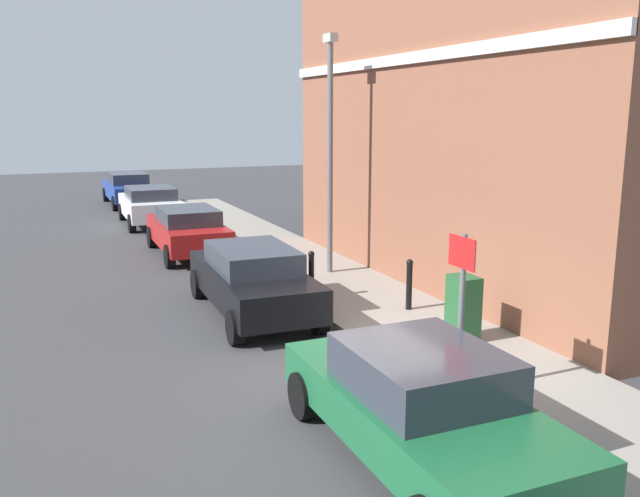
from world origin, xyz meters
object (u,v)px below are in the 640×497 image
car_black (253,279)px  car_blue (129,188)px  car_green (421,404)px  bollard_near_cabinet (409,283)px  car_red (188,230)px  bollard_far_kerb (311,273)px  lamppost (330,145)px  car_white (150,204)px  utility_cabinet (463,311)px  street_sign (462,291)px

car_black → car_blue: bearing=1.9°
car_green → bollard_near_cabinet: 5.73m
car_black → car_red: 6.27m
car_green → bollard_far_kerb: 6.64m
car_green → bollard_near_cabinet: (2.83, 4.98, -0.02)m
bollard_far_kerb → lamppost: size_ratio=0.18×
car_white → bollard_near_cabinet: (2.91, -13.49, -0.05)m
utility_cabinet → bollard_near_cabinet: bearing=87.1°
car_green → bollard_far_kerb: car_green is taller
lamppost → car_green: bearing=-107.4°
bollard_near_cabinet → bollard_far_kerb: bearing=134.6°
car_white → street_sign: 17.41m
car_red → bollard_far_kerb: car_red is taller
car_green → bollard_far_kerb: size_ratio=4.13×
street_sign → lamppost: 7.72m
car_black → car_white: 12.11m
bollard_near_cabinet → car_red: bearing=110.1°
car_red → street_sign: (1.31, -11.50, 0.92)m
car_green → car_blue: bearing=0.5°
car_red → car_blue: (-0.11, 11.66, 0.00)m
car_red → lamppost: 5.50m
bollard_near_cabinet → lamppost: size_ratio=0.18×
utility_cabinet → bollard_far_kerb: (-1.40, 3.49, 0.02)m
car_black → bollard_far_kerb: car_black is taller
car_blue → lamppost: (2.77, -15.74, 2.56)m
street_sign → car_blue: bearing=93.5°
car_green → car_red: size_ratio=1.04×
car_black → bollard_near_cabinet: (2.85, -1.39, -0.05)m
bollard_near_cabinet → lamppost: lamppost is taller
car_black → car_blue: car_blue is taller
lamppost → utility_cabinet: bearing=-89.5°
car_white → utility_cabinet: size_ratio=3.55×
car_white → car_blue: car_blue is taller
street_sign → lamppost: (1.35, 7.42, 1.64)m
car_green → car_red: (0.02, 12.64, 0.01)m
car_green → street_sign: 1.99m
car_black → bollard_near_cabinet: 3.17m
car_blue → car_green: bearing=179.6°
bollard_far_kerb → lamppost: (1.36, 2.06, 2.60)m
car_black → utility_cabinet: car_black is taller
car_green → bollard_far_kerb: (1.32, 6.50, -0.02)m
car_red → bollard_far_kerb: size_ratio=3.96×
car_white → lamppost: size_ratio=0.71×
car_black → car_blue: (-0.07, 17.94, -0.01)m
car_black → bollard_far_kerb: 1.36m
car_blue → lamppost: size_ratio=0.78×
bollard_near_cabinet → street_sign: 4.23m
street_sign → bollard_near_cabinet: bearing=68.7°
utility_cabinet → street_sign: size_ratio=0.50×
car_white → bollard_near_cabinet: bearing=-167.0°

